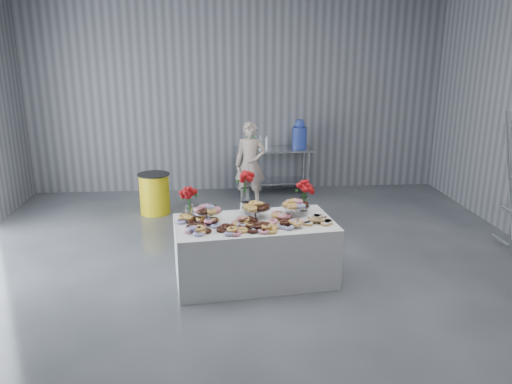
# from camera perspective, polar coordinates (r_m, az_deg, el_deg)

# --- Properties ---
(ground) EXTENTS (9.00, 9.00, 0.00)m
(ground) POSITION_cam_1_polar(r_m,az_deg,el_deg) (5.95, 0.13, -11.51)
(ground) COLOR #34363B
(ground) RESTS_ON ground
(room_walls) EXTENTS (8.04, 9.04, 4.02)m
(room_walls) POSITION_cam_1_polar(r_m,az_deg,el_deg) (5.32, -2.95, 14.79)
(room_walls) COLOR slate
(room_walls) RESTS_ON ground
(display_table) EXTENTS (2.00, 1.21, 0.75)m
(display_table) POSITION_cam_1_polar(r_m,az_deg,el_deg) (6.14, -0.17, -6.72)
(display_table) COLOR silver
(display_table) RESTS_ON ground
(prep_table) EXTENTS (1.50, 0.60, 0.90)m
(prep_table) POSITION_cam_1_polar(r_m,az_deg,el_deg) (9.66, 1.97, 3.40)
(prep_table) COLOR silver
(prep_table) RESTS_ON ground
(donut_mounds) EXTENTS (1.88, 1.00, 0.09)m
(donut_mounds) POSITION_cam_1_polar(r_m,az_deg,el_deg) (5.94, -0.13, -3.19)
(donut_mounds) COLOR gold
(donut_mounds) RESTS_ON display_table
(cake_stand_left) EXTENTS (0.36, 0.36, 0.17)m
(cake_stand_left) POSITION_cam_1_polar(r_m,az_deg,el_deg) (6.02, -5.59, -2.04)
(cake_stand_left) COLOR silver
(cake_stand_left) RESTS_ON display_table
(cake_stand_mid) EXTENTS (0.36, 0.36, 0.17)m
(cake_stand_mid) POSITION_cam_1_polar(r_m,az_deg,el_deg) (6.11, 0.01, -1.70)
(cake_stand_mid) COLOR silver
(cake_stand_mid) RESTS_ON display_table
(cake_stand_right) EXTENTS (0.36, 0.36, 0.17)m
(cake_stand_right) POSITION_cam_1_polar(r_m,az_deg,el_deg) (6.22, 4.53, -1.41)
(cake_stand_right) COLOR silver
(cake_stand_right) RESTS_ON display_table
(danish_pile) EXTENTS (0.48, 0.48, 0.11)m
(danish_pile) POSITION_cam_1_polar(r_m,az_deg,el_deg) (6.03, 7.12, -2.91)
(danish_pile) COLOR silver
(danish_pile) RESTS_ON display_table
(bouquet_left) EXTENTS (0.26, 0.26, 0.42)m
(bouquet_left) POSITION_cam_1_polar(r_m,az_deg,el_deg) (6.06, -7.61, -0.45)
(bouquet_left) COLOR white
(bouquet_left) RESTS_ON display_table
(bouquet_right) EXTENTS (0.26, 0.26, 0.42)m
(bouquet_right) POSITION_cam_1_polar(r_m,az_deg,el_deg) (6.36, 5.50, 0.42)
(bouquet_right) COLOR white
(bouquet_right) RESTS_ON display_table
(bouquet_center) EXTENTS (0.26, 0.26, 0.57)m
(bouquet_center) POSITION_cam_1_polar(r_m,az_deg,el_deg) (6.21, -1.26, 0.91)
(bouquet_center) COLOR silver
(bouquet_center) RESTS_ON display_table
(water_jug) EXTENTS (0.28, 0.28, 0.55)m
(water_jug) POSITION_cam_1_polar(r_m,az_deg,el_deg) (9.62, 4.98, 6.52)
(water_jug) COLOR blue
(water_jug) RESTS_ON prep_table
(drink_bottles) EXTENTS (0.54, 0.08, 0.27)m
(drink_bottles) POSITION_cam_1_polar(r_m,az_deg,el_deg) (9.44, 0.13, 5.69)
(drink_bottles) COLOR #268C33
(drink_bottles) RESTS_ON prep_table
(person) EXTENTS (0.60, 0.44, 1.52)m
(person) POSITION_cam_1_polar(r_m,az_deg,el_deg) (8.89, -0.63, 3.19)
(person) COLOR #CC8C93
(person) RESTS_ON ground
(trash_barrel) EXTENTS (0.55, 0.55, 0.70)m
(trash_barrel) POSITION_cam_1_polar(r_m,az_deg,el_deg) (8.72, -11.51, -0.17)
(trash_barrel) COLOR yellow
(trash_barrel) RESTS_ON ground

